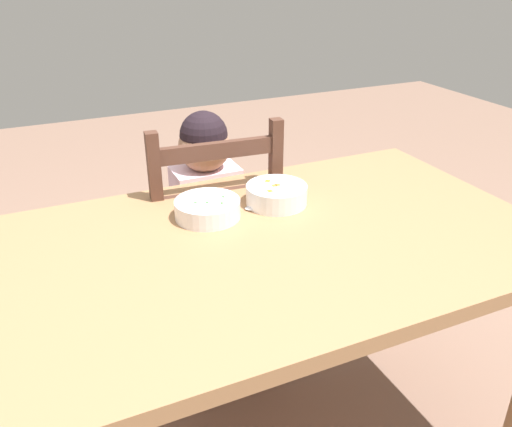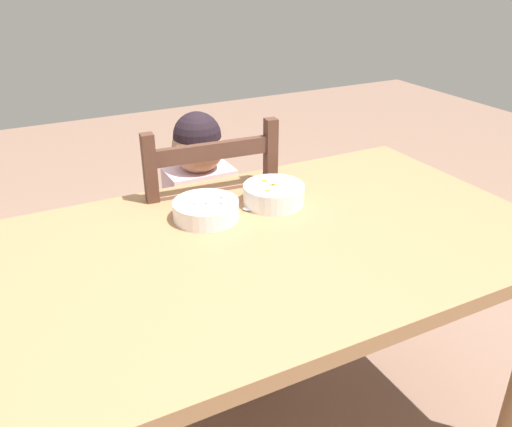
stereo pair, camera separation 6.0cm
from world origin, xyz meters
The scene contains 6 objects.
dining_table centered at (0.00, 0.00, 0.66)m, with size 1.52×0.86×0.76m.
dining_chair centered at (0.03, 0.48, 0.46)m, with size 0.45×0.45×0.96m.
child_figure centered at (0.03, 0.47, 0.63)m, with size 0.32×0.31×0.96m.
bowl_of_peas centered at (-0.07, 0.18, 0.78)m, with size 0.18×0.18×0.05m.
bowl_of_carrots centered at (0.14, 0.18, 0.79)m, with size 0.18×0.18×0.06m.
spoon centered at (0.08, 0.17, 0.76)m, with size 0.14×0.06×0.01m.
Camera 1 is at (-0.49, -1.07, 1.42)m, focal length 37.20 mm.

